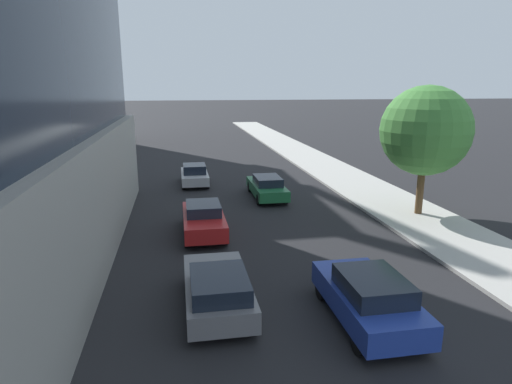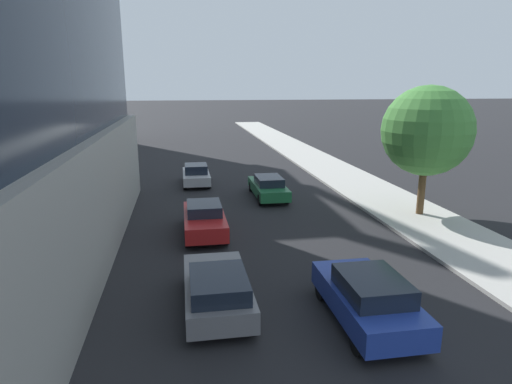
{
  "view_description": "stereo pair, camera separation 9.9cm",
  "coord_description": "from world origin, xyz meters",
  "px_view_note": "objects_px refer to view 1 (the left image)",
  "views": [
    {
      "loc": [
        -2.71,
        2.8,
        6.55
      ],
      "look_at": [
        -0.24,
        16.72,
        3.08
      ],
      "focal_mm": 30.6,
      "sensor_mm": 36.0,
      "label": 1
    },
    {
      "loc": [
        -2.62,
        2.78,
        6.55
      ],
      "look_at": [
        -0.24,
        16.72,
        3.08
      ],
      "focal_mm": 30.6,
      "sensor_mm": 36.0,
      "label": 2
    }
  ],
  "objects_px": {
    "car_silver": "(195,175)",
    "car_blue": "(368,297)",
    "car_gray": "(218,289)",
    "car_green": "(267,187)",
    "street_tree": "(426,131)",
    "car_red": "(204,219)"
  },
  "relations": [
    {
      "from": "car_red",
      "to": "car_gray",
      "type": "height_order",
      "value": "car_red"
    },
    {
      "from": "street_tree",
      "to": "car_red",
      "type": "height_order",
      "value": "street_tree"
    },
    {
      "from": "car_red",
      "to": "car_silver",
      "type": "distance_m",
      "value": 10.23
    },
    {
      "from": "car_blue",
      "to": "car_green",
      "type": "xyz_separation_m",
      "value": [
        0.0,
        14.33,
        -0.1
      ]
    },
    {
      "from": "car_red",
      "to": "car_green",
      "type": "distance_m",
      "value": 7.22
    },
    {
      "from": "street_tree",
      "to": "car_silver",
      "type": "relative_size",
      "value": 1.57
    },
    {
      "from": "car_red",
      "to": "car_blue",
      "type": "relative_size",
      "value": 1.03
    },
    {
      "from": "street_tree",
      "to": "car_silver",
      "type": "bearing_deg",
      "value": 139.65
    },
    {
      "from": "car_gray",
      "to": "car_blue",
      "type": "bearing_deg",
      "value": -18.83
    },
    {
      "from": "car_silver",
      "to": "car_blue",
      "type": "bearing_deg",
      "value": -77.55
    },
    {
      "from": "street_tree",
      "to": "car_gray",
      "type": "height_order",
      "value": "street_tree"
    },
    {
      "from": "car_gray",
      "to": "car_green",
      "type": "relative_size",
      "value": 0.92
    },
    {
      "from": "street_tree",
      "to": "car_blue",
      "type": "xyz_separation_m",
      "value": [
        -6.9,
        -9.26,
        -3.6
      ]
    },
    {
      "from": "car_red",
      "to": "car_gray",
      "type": "xyz_separation_m",
      "value": [
        0.0,
        -6.99,
        -0.01
      ]
    },
    {
      "from": "street_tree",
      "to": "car_red",
      "type": "distance_m",
      "value": 11.64
    },
    {
      "from": "car_blue",
      "to": "car_green",
      "type": "height_order",
      "value": "car_blue"
    },
    {
      "from": "car_gray",
      "to": "car_silver",
      "type": "xyz_separation_m",
      "value": [
        -0.0,
        17.22,
        -0.03
      ]
    },
    {
      "from": "street_tree",
      "to": "car_blue",
      "type": "height_order",
      "value": "street_tree"
    },
    {
      "from": "street_tree",
      "to": "car_red",
      "type": "xyz_separation_m",
      "value": [
        -11.02,
        -0.87,
        -3.65
      ]
    },
    {
      "from": "car_blue",
      "to": "car_gray",
      "type": "relative_size",
      "value": 1.0
    },
    {
      "from": "car_red",
      "to": "car_gray",
      "type": "distance_m",
      "value": 6.99
    },
    {
      "from": "car_gray",
      "to": "car_green",
      "type": "xyz_separation_m",
      "value": [
        4.11,
        12.92,
        -0.04
      ]
    }
  ]
}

